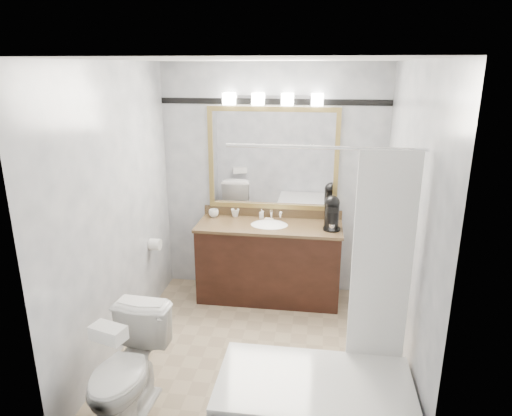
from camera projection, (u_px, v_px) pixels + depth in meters
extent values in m
cube|color=tan|center=(256.00, 351.00, 4.11)|extent=(2.40, 2.60, 0.01)
cube|color=white|center=(256.00, 59.00, 3.36)|extent=(2.40, 2.60, 0.01)
cube|color=silver|center=(273.00, 181.00, 4.97)|extent=(2.40, 0.01, 2.50)
cube|color=silver|center=(222.00, 296.00, 2.50)|extent=(2.40, 0.01, 2.50)
cube|color=silver|center=(116.00, 213.00, 3.90)|extent=(0.01, 2.60, 2.50)
cube|color=silver|center=(408.00, 227.00, 3.57)|extent=(0.01, 2.60, 2.50)
cube|color=black|center=(269.00, 263.00, 4.95)|extent=(1.50, 0.55, 0.82)
cube|color=olive|center=(269.00, 226.00, 4.82)|extent=(1.53, 0.58, 0.03)
cube|color=olive|center=(272.00, 212.00, 5.05)|extent=(1.53, 0.03, 0.10)
ellipsoid|color=white|center=(269.00, 227.00, 4.82)|extent=(0.44, 0.34, 0.14)
cube|color=tan|center=(273.00, 109.00, 4.71)|extent=(1.40, 0.04, 0.05)
cube|color=tan|center=(272.00, 206.00, 5.03)|extent=(1.40, 0.04, 0.05)
cube|color=tan|center=(211.00, 157.00, 4.96)|extent=(0.05, 0.04, 1.00)
cube|color=tan|center=(337.00, 161.00, 4.78)|extent=(0.05, 0.04, 1.00)
cube|color=white|center=(273.00, 159.00, 4.87)|extent=(1.30, 0.01, 1.00)
cube|color=silver|center=(273.00, 97.00, 4.67)|extent=(0.90, 0.05, 0.03)
cube|color=white|center=(229.00, 99.00, 4.69)|extent=(0.12, 0.12, 0.12)
cube|color=white|center=(258.00, 99.00, 4.64)|extent=(0.12, 0.12, 0.12)
cube|color=white|center=(287.00, 99.00, 4.60)|extent=(0.12, 0.12, 0.12)
cube|color=white|center=(317.00, 100.00, 4.56)|extent=(0.12, 0.12, 0.12)
cube|color=black|center=(273.00, 102.00, 4.70)|extent=(2.40, 0.01, 0.06)
cube|color=white|center=(313.00, 409.00, 3.10)|extent=(1.30, 0.72, 0.45)
cylinder|color=silver|center=(325.00, 148.00, 2.94)|extent=(1.30, 0.02, 0.02)
cube|color=white|center=(382.00, 262.00, 3.11)|extent=(0.40, 0.04, 1.55)
cylinder|color=white|center=(155.00, 244.00, 4.68)|extent=(0.11, 0.12, 0.12)
imported|color=white|center=(127.00, 371.00, 3.23)|extent=(0.48, 0.79, 0.78)
cube|color=white|center=(108.00, 333.00, 2.91)|extent=(0.25, 0.18, 0.09)
cylinder|color=black|center=(331.00, 229.00, 4.66)|extent=(0.18, 0.18, 0.02)
cylinder|color=black|center=(332.00, 215.00, 4.68)|extent=(0.15, 0.15, 0.26)
sphere|color=black|center=(332.00, 203.00, 4.64)|extent=(0.16, 0.16, 0.16)
cube|color=black|center=(333.00, 210.00, 4.58)|extent=(0.11, 0.11, 0.05)
cylinder|color=silver|center=(332.00, 227.00, 4.63)|extent=(0.06, 0.06, 0.06)
imported|color=white|center=(214.00, 213.00, 5.05)|extent=(0.12, 0.12, 0.08)
imported|color=white|center=(235.00, 213.00, 5.06)|extent=(0.10, 0.10, 0.09)
imported|color=white|center=(261.00, 214.00, 5.00)|extent=(0.05, 0.05, 0.10)
cube|color=beige|center=(269.00, 220.00, 4.93)|extent=(0.10, 0.08, 0.03)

